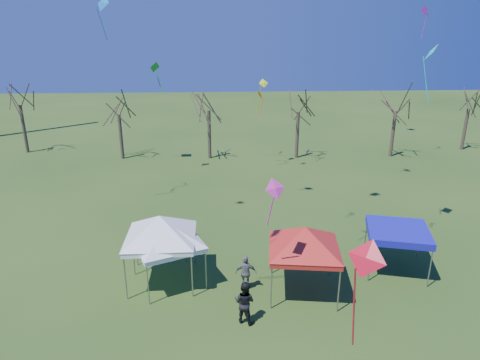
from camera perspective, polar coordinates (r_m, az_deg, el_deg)
The scene contains 21 objects.
ground at distance 19.61m, azimuth 2.35°, elevation -17.67°, with size 140.00×140.00×0.00m, color #294516.
tree_0 at distance 47.33m, azimuth -27.61°, elevation 10.88°, with size 3.83×3.83×8.44m.
tree_1 at distance 41.66m, azimuth -16.05°, elevation 10.44°, with size 3.42×3.42×7.54m.
tree_2 at distance 40.31m, azimuth -4.25°, elevation 11.57°, with size 3.71×3.71×8.18m.
tree_3 at distance 40.72m, azimuth 7.88°, elevation 11.22°, with size 3.59×3.59×7.91m.
tree_4 at distance 43.41m, azimuth 20.29°, elevation 10.70°, with size 3.58×3.58×7.89m.
tree_5 at distance 49.09m, azimuth 28.46°, elevation 10.09°, with size 3.39×3.39×7.46m.
tent_white_west at distance 20.64m, azimuth -9.79°, elevation -6.15°, with size 3.92×3.92×3.72m.
tent_white_mid at distance 20.72m, azimuth -10.67°, elevation -5.31°, with size 4.59×4.59×4.04m.
tent_red at distance 19.76m, azimuth 8.67°, elevation -6.80°, with size 4.40×4.40×3.91m.
tent_blue at distance 23.17m, azimuth 20.34°, elevation -6.53°, with size 3.62×3.62×2.34m.
person_dark at distance 18.75m, azimuth 0.60°, elevation -15.97°, with size 0.94×0.73×1.93m, color black.
person_grey at distance 20.84m, azimuth 0.80°, elevation -12.25°, with size 1.02×0.43×1.74m, color slate.
kite_17 at distance 25.64m, azimuth 24.05°, elevation 15.23°, with size 0.95×1.20×3.19m.
kite_1 at distance 16.64m, azimuth 4.71°, elevation -1.25°, with size 1.05×0.89×2.02m.
kite_19 at distance 36.67m, azimuth 2.70°, elevation 11.28°, with size 0.67×0.92×2.28m.
kite_22 at distance 37.26m, azimuth 3.12°, elevation 12.62°, with size 1.05×0.94×2.93m.
kite_13 at distance 35.46m, azimuth -11.31°, elevation 14.50°, with size 1.04×1.07×2.44m.
kite_2 at distance 37.65m, azimuth -17.84°, elevation 21.52°, with size 1.58×1.50×3.43m.
kite_5 at distance 11.90m, azimuth 16.42°, elevation -10.26°, with size 1.26×1.23×3.49m.
kite_12 at distance 42.36m, azimuth 23.43°, elevation 19.94°, with size 0.58×0.89×2.69m.
Camera 1 is at (-1.62, -15.53, 11.86)m, focal length 32.00 mm.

